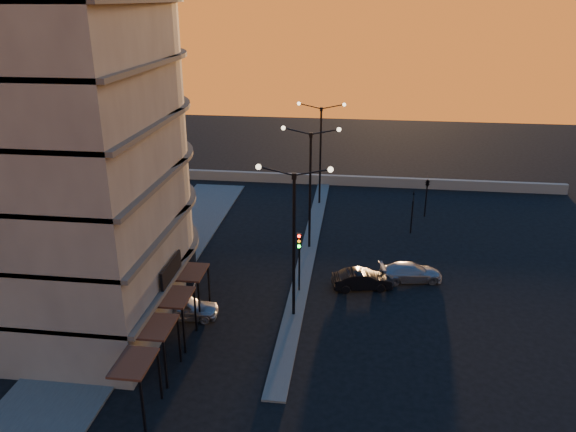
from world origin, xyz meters
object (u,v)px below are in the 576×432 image
(streetlamp_mid, at_px, (310,179))
(traffic_light_main, at_px, (299,253))
(car_sedan, at_px, (362,280))
(car_wagon, at_px, (411,272))
(car_hatchback, at_px, (184,308))

(streetlamp_mid, xyz_separation_m, traffic_light_main, (0.00, -7.13, -2.70))
(traffic_light_main, relative_size, car_sedan, 1.08)
(streetlamp_mid, distance_m, traffic_light_main, 7.62)
(car_sedan, bearing_deg, car_wagon, -76.59)
(car_sedan, bearing_deg, car_hatchback, 103.29)
(car_sedan, bearing_deg, streetlamp_mid, 21.79)
(traffic_light_main, relative_size, car_hatchback, 1.04)
(streetlamp_mid, distance_m, car_sedan, 8.80)
(streetlamp_mid, relative_size, traffic_light_main, 2.24)
(car_hatchback, distance_m, car_sedan, 11.75)
(car_hatchback, bearing_deg, traffic_light_main, -64.88)
(car_hatchback, height_order, car_sedan, car_hatchback)
(traffic_light_main, height_order, car_hatchback, traffic_light_main)
(car_sedan, height_order, car_wagon, car_sedan)
(car_wagon, bearing_deg, car_sedan, 105.60)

